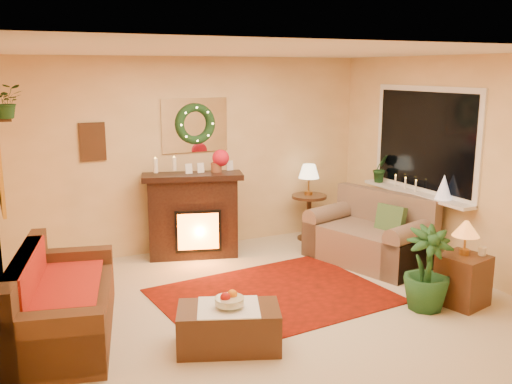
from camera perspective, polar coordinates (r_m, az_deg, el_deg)
name	(u,v)px	position (r m, az deg, el deg)	size (l,w,h in m)	color
floor	(270,304)	(6.14, 1.45, -11.18)	(5.00, 5.00, 0.00)	beige
ceiling	(272,52)	(5.64, 1.60, 13.86)	(5.00, 5.00, 0.00)	white
wall_back	(195,155)	(7.79, -6.12, 3.74)	(5.00, 5.00, 0.00)	#EFD88C
wall_front	(427,245)	(3.95, 16.74, -5.05)	(5.00, 5.00, 0.00)	#EFD88C
wall_left	(1,210)	(5.13, -24.12, -1.68)	(4.50, 4.50, 0.00)	#EFD88C
wall_right	(457,166)	(7.23, 19.42, 2.46)	(4.50, 4.50, 0.00)	#EFD88C
area_rug	(273,296)	(6.35, 1.73, -10.32)	(2.40, 1.80, 0.01)	#550D11
sofa	(64,291)	(5.63, -18.64, -9.36)	(0.81, 1.85, 0.79)	brown
red_throw	(57,283)	(5.78, -19.32, -8.58)	(0.80, 1.30, 0.02)	red
fireplace	(193,216)	(7.52, -6.33, -2.41)	(1.14, 0.36, 1.05)	black
poinsettia	(221,158)	(7.46, -3.55, 3.42)	(0.22, 0.22, 0.22)	red
mantel_candle_a	(156,166)	(7.20, -10.01, 2.60)	(0.06, 0.06, 0.18)	white
mantel_candle_b	(174,164)	(7.29, -8.18, 2.79)	(0.05, 0.05, 0.16)	silver
mantel_mirror	(195,125)	(7.72, -6.14, 6.66)	(0.92, 0.02, 0.72)	white
wreath	(196,124)	(7.68, -6.04, 6.78)	(0.55, 0.55, 0.11)	#194719
wall_art	(93,142)	(7.39, -16.03, 4.84)	(0.32, 0.03, 0.48)	#381E11
hanging_plant	(8,118)	(6.08, -23.55, 6.79)	(0.33, 0.28, 0.36)	#194719
loveseat	(369,230)	(7.43, 11.21, -3.79)	(0.88, 1.52, 0.88)	tan
window_frame	(425,140)	(7.58, 16.53, 4.98)	(0.03, 1.86, 1.36)	white
window_glass	(424,140)	(7.57, 16.45, 4.98)	(0.02, 1.70, 1.22)	black
window_sill	(415,193)	(7.62, 15.64, -0.12)	(0.22, 1.86, 0.04)	white
mini_tree	(444,187)	(7.25, 18.27, 0.47)	(0.20, 0.20, 0.30)	white
sill_plant	(380,168)	(8.11, 12.33, 2.32)	(0.28, 0.22, 0.50)	#2E6225
side_table_round	(309,217)	(8.33, 5.29, -2.54)	(0.51, 0.51, 0.66)	#422216
lamp_cream	(309,180)	(8.23, 5.30, 1.25)	(0.30, 0.30, 0.45)	#FAEEB7
end_table_square	(463,280)	(6.43, 19.98, -8.26)	(0.44, 0.44, 0.54)	#372416
lamp_tiffany	(466,235)	(6.32, 20.22, -4.10)	(0.28, 0.28, 0.41)	gold
coffee_table	(229,326)	(5.19, -2.74, -13.20)	(0.90, 0.50, 0.38)	black
fruit_bowl	(230,301)	(5.08, -2.67, -10.82)	(0.26, 0.26, 0.06)	beige
floor_palm	(427,267)	(6.13, 16.75, -7.23)	(1.46, 1.46, 2.61)	#1D4216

